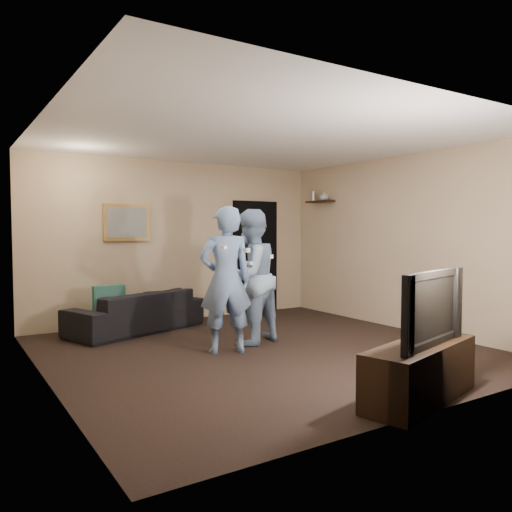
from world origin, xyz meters
TOP-DOWN VIEW (x-y plane):
  - ground at (0.00, 0.00)m, footprint 5.00×5.00m
  - ceiling at (0.00, 0.00)m, footprint 5.00×5.00m
  - wall_back at (0.00, 2.50)m, footprint 5.00×0.04m
  - wall_front at (0.00, -2.50)m, footprint 5.00×0.04m
  - wall_left at (-2.50, 0.00)m, footprint 0.04×5.00m
  - wall_right at (2.50, 0.00)m, footprint 0.04×5.00m
  - sofa at (-0.94, 1.95)m, footprint 2.17×1.43m
  - throw_pillow at (-1.34, 1.95)m, footprint 0.44×0.15m
  - painting_frame at (-0.90, 2.48)m, footprint 0.72×0.05m
  - painting_canvas at (-0.90, 2.45)m, footprint 0.62×0.01m
  - doorway at (1.45, 2.47)m, footprint 0.90×0.06m
  - light_switch at (0.85, 2.48)m, footprint 0.08×0.02m
  - wall_shelf at (2.39, 1.80)m, footprint 0.20×0.60m
  - shelf_vase at (2.39, 1.69)m, footprint 0.16×0.16m
  - shelf_figurine at (2.39, 1.98)m, footprint 0.06×0.06m
  - tv_console at (0.15, -2.26)m, footprint 1.45×0.79m
  - television at (0.15, -2.26)m, footprint 1.12×0.43m
  - wii_player_left at (-0.45, 0.14)m, footprint 0.73×0.58m
  - wii_player_right at (0.06, 0.40)m, footprint 1.01×0.89m

SIDE VIEW (x-z plane):
  - ground at x=0.00m, z-range 0.00..0.00m
  - tv_console at x=0.15m, z-range 0.00..0.50m
  - sofa at x=-0.94m, z-range 0.00..0.59m
  - throw_pillow at x=-1.34m, z-range 0.26..0.70m
  - television at x=0.15m, z-range 0.50..1.14m
  - wii_player_right at x=0.06m, z-range 0.00..1.75m
  - wii_player_left at x=-0.45m, z-range 0.00..1.77m
  - doorway at x=1.45m, z-range 0.00..2.00m
  - wall_back at x=0.00m, z-range 0.00..2.60m
  - wall_front at x=0.00m, z-range 0.00..2.60m
  - wall_left at x=-2.50m, z-range 0.00..2.60m
  - wall_right at x=2.50m, z-range 0.00..2.60m
  - light_switch at x=0.85m, z-range 1.24..1.36m
  - painting_frame at x=-0.90m, z-range 1.32..1.89m
  - painting_canvas at x=-0.90m, z-range 1.37..1.83m
  - wall_shelf at x=2.39m, z-range 1.98..2.00m
  - shelf_vase at x=2.39m, z-range 2.00..2.16m
  - shelf_figurine at x=2.39m, z-range 2.00..2.18m
  - ceiling at x=0.00m, z-range 2.58..2.62m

